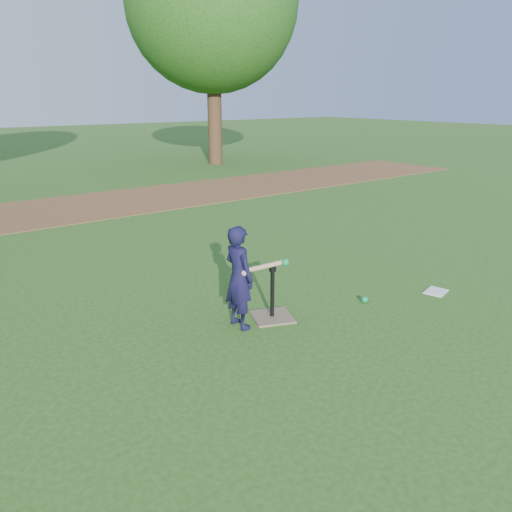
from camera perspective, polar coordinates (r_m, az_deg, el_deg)
ground at (r=5.47m, az=5.82°, el=-7.96°), size 80.00×80.00×0.00m
dirt_strip at (r=11.82m, az=-19.65°, el=5.27°), size 24.00×3.00×0.01m
child at (r=5.23m, az=-1.97°, el=-2.45°), size 0.28×0.41×1.12m
wiffle_ball_ground at (r=6.14m, az=12.30°, el=-4.89°), size 0.08×0.08×0.08m
clipboard at (r=6.73m, az=19.86°, el=-3.84°), size 0.35×0.30×0.01m
batting_tee at (r=5.59m, az=1.86°, el=-6.03°), size 0.56×0.56×0.61m
swing_action at (r=5.31m, az=1.30°, el=-1.17°), size 0.63×0.13×0.08m
tree_right at (r=18.68m, az=-5.06°, el=26.79°), size 5.80×5.80×8.21m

